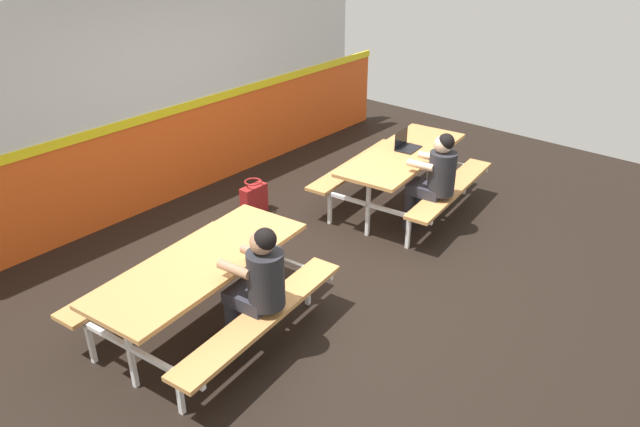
{
  "coord_description": "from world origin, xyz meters",
  "views": [
    {
      "loc": [
        -4.17,
        -3.39,
        3.42
      ],
      "look_at": [
        0.0,
        0.17,
        0.55
      ],
      "focal_mm": 33.88,
      "sensor_mm": 36.0,
      "label": 1
    }
  ],
  "objects_px": {
    "tote_bag_bright": "(254,199)",
    "picnic_table_right": "(403,165)",
    "student_nearer": "(258,281)",
    "student_further": "(435,175)",
    "picnic_table_left": "(203,277)",
    "laptop_dark": "(406,145)"
  },
  "relations": [
    {
      "from": "tote_bag_bright",
      "to": "picnic_table_right",
      "type": "bearing_deg",
      "value": -45.18
    },
    {
      "from": "student_nearer",
      "to": "student_further",
      "type": "distance_m",
      "value": 2.72
    },
    {
      "from": "picnic_table_left",
      "to": "student_further",
      "type": "distance_m",
      "value": 2.91
    },
    {
      "from": "picnic_table_left",
      "to": "student_nearer",
      "type": "xyz_separation_m",
      "value": [
        0.13,
        -0.54,
        0.13
      ]
    },
    {
      "from": "student_nearer",
      "to": "tote_bag_bright",
      "type": "relative_size",
      "value": 2.81
    },
    {
      "from": "student_further",
      "to": "tote_bag_bright",
      "type": "bearing_deg",
      "value": 118.2
    },
    {
      "from": "laptop_dark",
      "to": "student_further",
      "type": "bearing_deg",
      "value": -121.11
    },
    {
      "from": "laptop_dark",
      "to": "tote_bag_bright",
      "type": "height_order",
      "value": "laptop_dark"
    },
    {
      "from": "picnic_table_left",
      "to": "laptop_dark",
      "type": "bearing_deg",
      "value": 1.81
    },
    {
      "from": "picnic_table_left",
      "to": "picnic_table_right",
      "type": "distance_m",
      "value": 3.13
    },
    {
      "from": "student_further",
      "to": "laptop_dark",
      "type": "bearing_deg",
      "value": 58.89
    },
    {
      "from": "student_further",
      "to": "tote_bag_bright",
      "type": "distance_m",
      "value": 2.18
    },
    {
      "from": "student_further",
      "to": "picnic_table_right",
      "type": "bearing_deg",
      "value": 65.76
    },
    {
      "from": "picnic_table_left",
      "to": "tote_bag_bright",
      "type": "xyz_separation_m",
      "value": [
        1.86,
        1.33,
        -0.38
      ]
    },
    {
      "from": "tote_bag_bright",
      "to": "picnic_table_left",
      "type": "bearing_deg",
      "value": -144.43
    },
    {
      "from": "laptop_dark",
      "to": "student_nearer",
      "type": "bearing_deg",
      "value": -168.25
    },
    {
      "from": "picnic_table_left",
      "to": "picnic_table_right",
      "type": "bearing_deg",
      "value": 0.93
    },
    {
      "from": "picnic_table_right",
      "to": "laptop_dark",
      "type": "relative_size",
      "value": 6.06
    },
    {
      "from": "picnic_table_right",
      "to": "student_nearer",
      "type": "relative_size",
      "value": 1.72
    },
    {
      "from": "laptop_dark",
      "to": "picnic_table_right",
      "type": "bearing_deg",
      "value": -156.89
    },
    {
      "from": "student_further",
      "to": "laptop_dark",
      "type": "distance_m",
      "value": 0.76
    },
    {
      "from": "picnic_table_left",
      "to": "student_nearer",
      "type": "bearing_deg",
      "value": -76.11
    }
  ]
}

